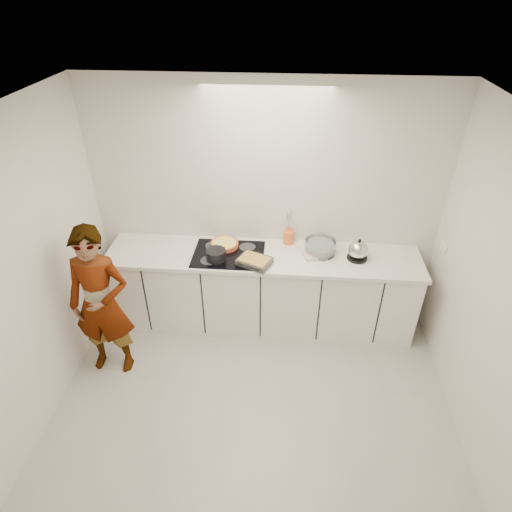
# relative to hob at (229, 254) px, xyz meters

# --- Properties ---
(floor) EXTENTS (3.60, 3.20, 0.00)m
(floor) POSITION_rel_hob_xyz_m (0.35, -1.26, -0.92)
(floor) COLOR #B1B0A7
(floor) RESTS_ON ground
(ceiling) EXTENTS (3.60, 3.20, 0.00)m
(ceiling) POSITION_rel_hob_xyz_m (0.35, -1.26, 1.68)
(ceiling) COLOR white
(ceiling) RESTS_ON wall_back
(wall_back) EXTENTS (3.60, 0.00, 2.60)m
(wall_back) POSITION_rel_hob_xyz_m (0.35, 0.34, 0.38)
(wall_back) COLOR silver
(wall_back) RESTS_ON ground
(wall_left) EXTENTS (0.00, 3.20, 2.60)m
(wall_left) POSITION_rel_hob_xyz_m (-1.45, -1.26, 0.38)
(wall_left) COLOR silver
(wall_left) RESTS_ON ground
(wall_right) EXTENTS (0.02, 3.20, 2.60)m
(wall_right) POSITION_rel_hob_xyz_m (2.15, -1.24, 0.38)
(wall_right) COLOR silver
(wall_right) RESTS_ON ground
(base_cabinets) EXTENTS (3.20, 0.58, 0.87)m
(base_cabinets) POSITION_rel_hob_xyz_m (0.35, 0.02, -0.48)
(base_cabinets) COLOR white
(base_cabinets) RESTS_ON floor
(countertop) EXTENTS (3.24, 0.64, 0.04)m
(countertop) POSITION_rel_hob_xyz_m (0.35, 0.02, -0.03)
(countertop) COLOR white
(countertop) RESTS_ON base_cabinets
(hob) EXTENTS (0.72, 0.54, 0.01)m
(hob) POSITION_rel_hob_xyz_m (0.00, 0.00, 0.00)
(hob) COLOR black
(hob) RESTS_ON countertop
(tart_dish) EXTENTS (0.36, 0.36, 0.05)m
(tart_dish) POSITION_rel_hob_xyz_m (-0.06, 0.14, 0.03)
(tart_dish) COLOR #CC5B2D
(tart_dish) RESTS_ON hob
(saucepan) EXTENTS (0.24, 0.24, 0.19)m
(saucepan) POSITION_rel_hob_xyz_m (-0.11, -0.11, 0.06)
(saucepan) COLOR black
(saucepan) RESTS_ON hob
(baking_dish) EXTENTS (0.38, 0.34, 0.06)m
(baking_dish) POSITION_rel_hob_xyz_m (0.28, -0.16, 0.04)
(baking_dish) COLOR silver
(baking_dish) RESTS_ON hob
(mixing_bowl) EXTENTS (0.40, 0.40, 0.15)m
(mixing_bowl) POSITION_rel_hob_xyz_m (0.94, 0.11, 0.06)
(mixing_bowl) COLOR silver
(mixing_bowl) RESTS_ON countertop
(tea_towel) EXTENTS (0.26, 0.22, 0.04)m
(tea_towel) POSITION_rel_hob_xyz_m (0.88, 0.03, 0.01)
(tea_towel) COLOR white
(tea_towel) RESTS_ON countertop
(kettle) EXTENTS (0.24, 0.24, 0.23)m
(kettle) POSITION_rel_hob_xyz_m (1.31, 0.03, 0.09)
(kettle) COLOR black
(kettle) RESTS_ON countertop
(utensil_crock) EXTENTS (0.15, 0.15, 0.14)m
(utensil_crock) POSITION_rel_hob_xyz_m (0.61, 0.28, 0.07)
(utensil_crock) COLOR orange
(utensil_crock) RESTS_ON countertop
(cook) EXTENTS (0.58, 0.39, 1.58)m
(cook) POSITION_rel_hob_xyz_m (-1.09, -0.73, -0.12)
(cook) COLOR white
(cook) RESTS_ON floor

